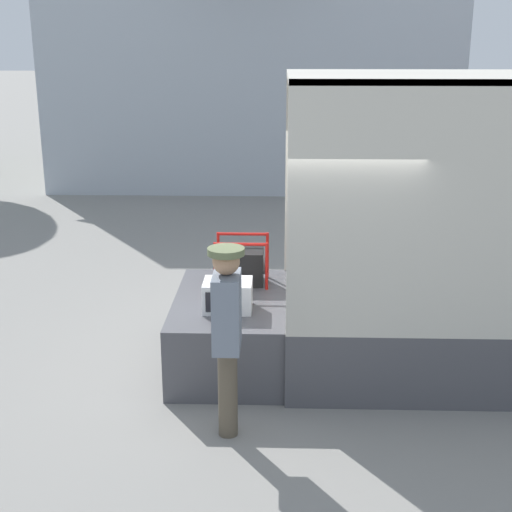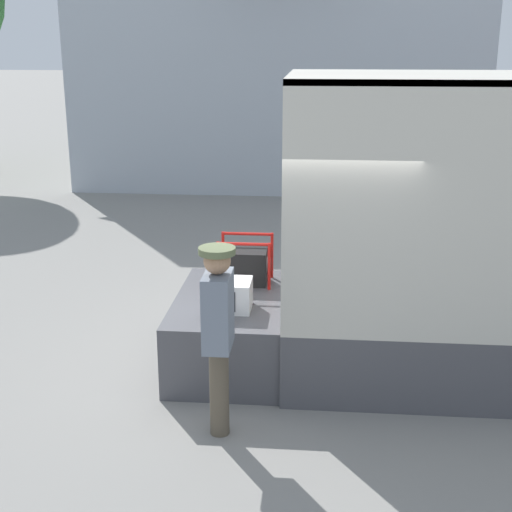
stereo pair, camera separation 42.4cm
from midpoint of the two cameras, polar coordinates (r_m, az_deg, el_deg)
The scene contains 6 objects.
ground_plane at distance 8.21m, azimuth 3.83°, elevation -8.53°, with size 160.00×160.00×0.00m, color gray.
tailgate_deck at distance 8.08m, azimuth -0.49°, elevation -5.91°, with size 1.23×2.02×0.77m, color #4C4C51.
microwave at distance 7.56m, azimuth -0.73°, elevation -3.14°, with size 0.51×0.43×0.32m.
portable_generator at distance 8.35m, azimuth 0.74°, elevation -0.79°, with size 0.63×0.48×0.55m.
worker_person at distance 6.36m, azimuth -1.14°, elevation -5.28°, with size 0.32×0.44×1.81m.
house_backdrop at distance 19.55m, azimuth 2.74°, elevation 17.70°, with size 10.19×6.56×7.46m.
Camera 2 is at (0.34, -7.40, 3.52)m, focal length 50.00 mm.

